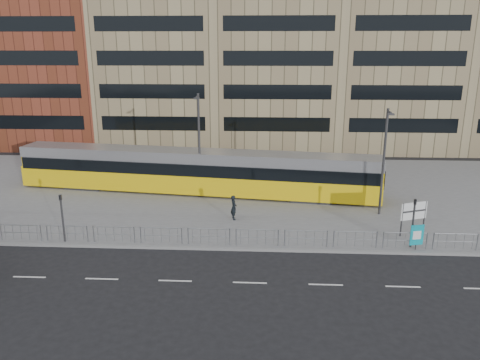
{
  "coord_description": "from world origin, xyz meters",
  "views": [
    {
      "loc": [
        2.66,
        -26.31,
        12.1
      ],
      "look_at": [
        0.95,
        6.0,
        2.79
      ],
      "focal_mm": 35.0,
      "sensor_mm": 36.0,
      "label": 1
    }
  ],
  "objects_px": {
    "tram": "(195,171)",
    "station_sign": "(414,212)",
    "ad_panel": "(417,235)",
    "traffic_light_east": "(414,217)",
    "traffic_light_west": "(62,212)",
    "lamp_post_east": "(384,158)",
    "lamp_post_west": "(199,142)",
    "pedestrian": "(234,207)"
  },
  "relations": [
    {
      "from": "traffic_light_west",
      "to": "pedestrian",
      "type": "bearing_deg",
      "value": 18.64
    },
    {
      "from": "lamp_post_west",
      "to": "tram",
      "type": "bearing_deg",
      "value": 119.19
    },
    {
      "from": "tram",
      "to": "pedestrian",
      "type": "distance_m",
      "value": 7.38
    },
    {
      "from": "tram",
      "to": "station_sign",
      "type": "xyz_separation_m",
      "value": [
        15.58,
        -8.52,
        -0.26
      ]
    },
    {
      "from": "traffic_light_east",
      "to": "pedestrian",
      "type": "bearing_deg",
      "value": 169.45
    },
    {
      "from": "traffic_light_east",
      "to": "lamp_post_west",
      "type": "bearing_deg",
      "value": 156.64
    },
    {
      "from": "station_sign",
      "to": "pedestrian",
      "type": "height_order",
      "value": "station_sign"
    },
    {
      "from": "lamp_post_east",
      "to": "traffic_light_east",
      "type": "bearing_deg",
      "value": -84.52
    },
    {
      "from": "tram",
      "to": "traffic_light_east",
      "type": "bearing_deg",
      "value": -27.68
    },
    {
      "from": "ad_panel",
      "to": "lamp_post_east",
      "type": "height_order",
      "value": "lamp_post_east"
    },
    {
      "from": "ad_panel",
      "to": "traffic_light_east",
      "type": "bearing_deg",
      "value": 100.29
    },
    {
      "from": "ad_panel",
      "to": "traffic_light_east",
      "type": "height_order",
      "value": "traffic_light_east"
    },
    {
      "from": "ad_panel",
      "to": "pedestrian",
      "type": "relative_size",
      "value": 0.9
    },
    {
      "from": "traffic_light_east",
      "to": "ad_panel",
      "type": "bearing_deg",
      "value": -56.42
    },
    {
      "from": "traffic_light_west",
      "to": "lamp_post_east",
      "type": "relative_size",
      "value": 0.4
    },
    {
      "from": "ad_panel",
      "to": "traffic_light_east",
      "type": "distance_m",
      "value": 1.13
    },
    {
      "from": "station_sign",
      "to": "traffic_light_east",
      "type": "relative_size",
      "value": 0.72
    },
    {
      "from": "lamp_post_west",
      "to": "lamp_post_east",
      "type": "bearing_deg",
      "value": -14.74
    },
    {
      "from": "traffic_light_east",
      "to": "lamp_post_west",
      "type": "distance_m",
      "value": 17.35
    },
    {
      "from": "traffic_light_west",
      "to": "traffic_light_east",
      "type": "height_order",
      "value": "same"
    },
    {
      "from": "tram",
      "to": "station_sign",
      "type": "distance_m",
      "value": 17.76
    },
    {
      "from": "station_sign",
      "to": "traffic_light_west",
      "type": "xyz_separation_m",
      "value": [
        -22.32,
        -2.31,
        0.43
      ]
    },
    {
      "from": "ad_panel",
      "to": "traffic_light_west",
      "type": "height_order",
      "value": "traffic_light_west"
    },
    {
      "from": "tram",
      "to": "station_sign",
      "type": "bearing_deg",
      "value": -21.18
    },
    {
      "from": "tram",
      "to": "lamp_post_east",
      "type": "relative_size",
      "value": 3.92
    },
    {
      "from": "station_sign",
      "to": "lamp_post_west",
      "type": "xyz_separation_m",
      "value": [
        -14.98,
        7.44,
        3.03
      ]
    },
    {
      "from": "pedestrian",
      "to": "lamp_post_west",
      "type": "height_order",
      "value": "lamp_post_west"
    },
    {
      "from": "tram",
      "to": "traffic_light_west",
      "type": "relative_size",
      "value": 9.85
    },
    {
      "from": "traffic_light_east",
      "to": "lamp_post_west",
      "type": "height_order",
      "value": "lamp_post_west"
    },
    {
      "from": "lamp_post_east",
      "to": "pedestrian",
      "type": "bearing_deg",
      "value": -171.42
    },
    {
      "from": "pedestrian",
      "to": "traffic_light_east",
      "type": "relative_size",
      "value": 0.57
    },
    {
      "from": "traffic_light_east",
      "to": "station_sign",
      "type": "bearing_deg",
      "value": 81.88
    },
    {
      "from": "pedestrian",
      "to": "lamp_post_east",
      "type": "bearing_deg",
      "value": -98.25
    },
    {
      "from": "station_sign",
      "to": "pedestrian",
      "type": "distance_m",
      "value": 12.09
    },
    {
      "from": "ad_panel",
      "to": "traffic_light_west",
      "type": "bearing_deg",
      "value": 166.47
    },
    {
      "from": "station_sign",
      "to": "lamp_post_west",
      "type": "distance_m",
      "value": 17.0
    },
    {
      "from": "tram",
      "to": "traffic_light_east",
      "type": "distance_m",
      "value": 18.26
    },
    {
      "from": "ad_panel",
      "to": "lamp_post_west",
      "type": "height_order",
      "value": "lamp_post_west"
    },
    {
      "from": "station_sign",
      "to": "lamp_post_west",
      "type": "bearing_deg",
      "value": 132.92
    },
    {
      "from": "ad_panel",
      "to": "lamp_post_west",
      "type": "bearing_deg",
      "value": 132.55
    },
    {
      "from": "pedestrian",
      "to": "traffic_light_east",
      "type": "distance_m",
      "value": 12.03
    },
    {
      "from": "tram",
      "to": "pedestrian",
      "type": "height_order",
      "value": "tram"
    }
  ]
}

